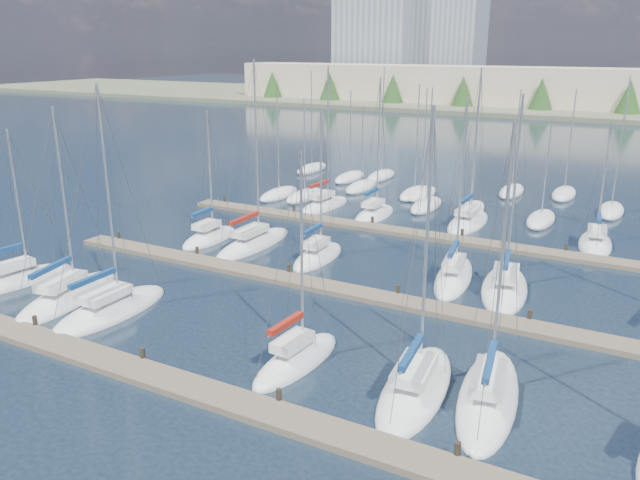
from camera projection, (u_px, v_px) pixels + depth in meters
The scene contains 21 objects.
ground at pixel (498, 173), 77.09m from camera, with size 400.00×400.00×0.00m, color #1B2837.
dock_near at pixel (195, 389), 28.49m from camera, with size 44.00×1.93×1.10m.
dock_mid at pixel (335, 289), 40.21m from camera, with size 44.00×1.93×1.10m.
dock_far at pixel (412, 233), 51.94m from camera, with size 44.00×1.93×1.10m.
sailboat_l at pixel (505, 288), 40.20m from camera, with size 4.31×9.08×13.16m.
sailboat_q at pixel (595, 244), 49.13m from camera, with size 3.14×7.23×10.48m.
sailboat_a at pixel (20, 280), 41.54m from camera, with size 3.27×7.67×10.90m.
sailboat_k at pixel (454, 277), 42.16m from camera, with size 3.51×8.65×12.85m.
sailboat_c at pixel (111, 310), 36.94m from camera, with size 3.17×8.42×13.96m.
sailboat_f at pixel (488, 396), 27.87m from camera, with size 3.85×9.46×13.08m.
sailboat_i at pixel (254, 243), 49.20m from camera, with size 2.66×9.24×14.93m.
sailboat_p at pixel (468, 222), 55.10m from camera, with size 2.80×8.37×14.13m.
sailboat_j at pixel (318, 257), 46.16m from camera, with size 2.70×6.81×11.58m.
sailboat_o at pixel (374, 214), 57.53m from camera, with size 2.63×6.98×13.19m.
sailboat_d at pixel (296, 360), 31.03m from camera, with size 2.53×6.86×11.37m.
sailboat_n at pixel (324, 206), 60.57m from camera, with size 2.92×7.93×14.09m.
sailboat_h at pixel (209, 238), 50.64m from camera, with size 2.64×6.46×11.11m.
sailboat_b at pixel (68, 297), 38.87m from camera, with size 4.76×9.54×12.55m.
sailboat_e at pixel (415, 388), 28.55m from camera, with size 3.59×8.81×13.61m.
distant_boats at pixel (419, 193), 65.39m from camera, with size 36.93×20.75×13.30m.
shoreline at pixel (533, 76), 156.08m from camera, with size 400.00×60.00×38.00m.
Camera 1 is at (17.06, -17.29, 15.24)m, focal length 35.00 mm.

